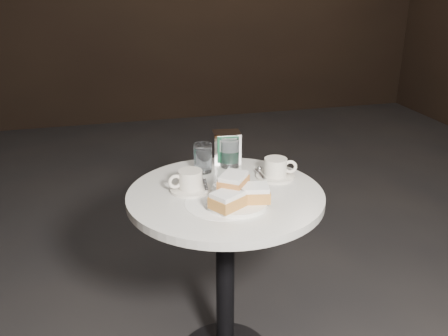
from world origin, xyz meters
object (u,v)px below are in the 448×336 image
(coffee_cup_right, at_px, (276,169))
(cafe_table, at_px, (225,241))
(coffee_cup_left, at_px, (190,182))
(water_glass_left, at_px, (203,158))
(water_glass_right, at_px, (230,153))
(beignet_plate, at_px, (238,195))
(napkin_dispenser, at_px, (227,147))

(coffee_cup_right, bearing_deg, cafe_table, -145.00)
(coffee_cup_left, xyz_separation_m, water_glass_left, (0.08, 0.16, 0.02))
(coffee_cup_right, distance_m, water_glass_right, 0.21)
(beignet_plate, height_order, napkin_dispenser, napkin_dispenser)
(napkin_dispenser, bearing_deg, water_glass_left, -139.11)
(water_glass_left, height_order, napkin_dispenser, napkin_dispenser)
(cafe_table, xyz_separation_m, coffee_cup_left, (-0.12, 0.05, 0.23))
(coffee_cup_left, distance_m, water_glass_right, 0.28)
(coffee_cup_left, bearing_deg, beignet_plate, -58.11)
(water_glass_right, bearing_deg, coffee_cup_left, -136.18)
(beignet_plate, bearing_deg, coffee_cup_left, 129.75)
(beignet_plate, bearing_deg, water_glass_right, 79.20)
(cafe_table, xyz_separation_m, napkin_dispenser, (0.08, 0.29, 0.26))
(beignet_plate, distance_m, water_glass_left, 0.33)
(coffee_cup_left, xyz_separation_m, coffee_cup_right, (0.34, 0.04, -0.00))
(cafe_table, bearing_deg, coffee_cup_left, 158.61)
(cafe_table, xyz_separation_m, water_glass_left, (-0.04, 0.21, 0.25))
(cafe_table, xyz_separation_m, water_glass_right, (0.08, 0.24, 0.26))
(cafe_table, bearing_deg, water_glass_left, 99.62)
(water_glass_left, relative_size, water_glass_right, 0.97)
(cafe_table, bearing_deg, beignet_plate, -83.12)
(coffee_cup_right, bearing_deg, water_glass_right, 146.14)
(beignet_plate, xyz_separation_m, coffee_cup_right, (0.20, 0.20, -0.00))
(beignet_plate, bearing_deg, napkin_dispenser, 80.54)
(coffee_cup_right, height_order, napkin_dispenser, napkin_dispenser)
(beignet_plate, relative_size, water_glass_right, 2.11)
(beignet_plate, bearing_deg, cafe_table, 96.88)
(coffee_cup_right, xyz_separation_m, napkin_dispenser, (-0.14, 0.21, 0.03))
(coffee_cup_right, bearing_deg, coffee_cup_left, -159.60)
(water_glass_left, xyz_separation_m, napkin_dispenser, (0.12, 0.08, 0.01))
(beignet_plate, distance_m, napkin_dispenser, 0.41)
(cafe_table, relative_size, water_glass_right, 6.31)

